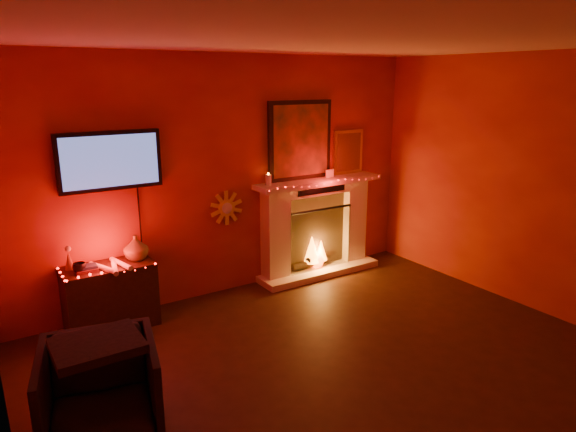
# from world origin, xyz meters

# --- Properties ---
(room) EXTENTS (5.00, 5.00, 5.00)m
(room) POSITION_xyz_m (0.00, 0.00, 1.35)
(room) COLOR black
(room) RESTS_ON ground
(floor) EXTENTS (5.00, 5.00, 0.00)m
(floor) POSITION_xyz_m (0.00, 0.00, 0.00)
(floor) COLOR black
(floor) RESTS_ON ground
(fireplace) EXTENTS (1.72, 0.40, 2.18)m
(fireplace) POSITION_xyz_m (1.14, 2.39, 0.72)
(fireplace) COLOR beige
(fireplace) RESTS_ON floor
(tv) EXTENTS (1.00, 0.07, 1.24)m
(tv) POSITION_xyz_m (-1.30, 2.45, 1.65)
(tv) COLOR black
(tv) RESTS_ON room
(sunburst_clock) EXTENTS (0.40, 0.03, 0.40)m
(sunburst_clock) POSITION_xyz_m (-0.05, 2.48, 1.00)
(sunburst_clock) COLOR gold
(sunburst_clock) RESTS_ON room
(console_table) EXTENTS (0.86, 0.55, 0.91)m
(console_table) POSITION_xyz_m (-1.45, 2.26, 0.37)
(console_table) COLOR black
(console_table) RESTS_ON floor
(armchair) EXTENTS (0.91, 0.93, 0.71)m
(armchair) POSITION_xyz_m (-1.95, 0.60, 0.35)
(armchair) COLOR black
(armchair) RESTS_ON floor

